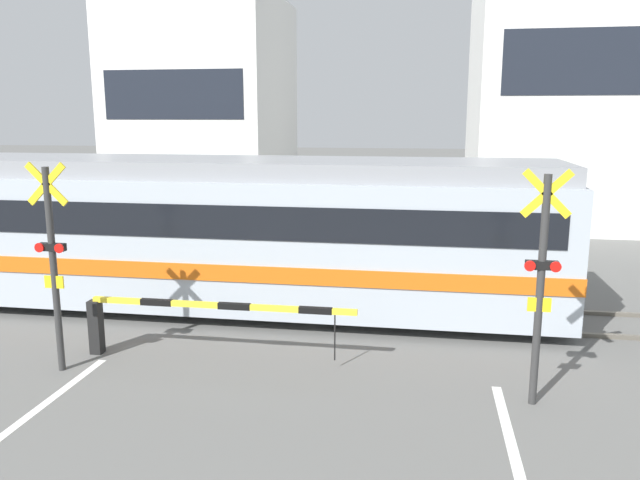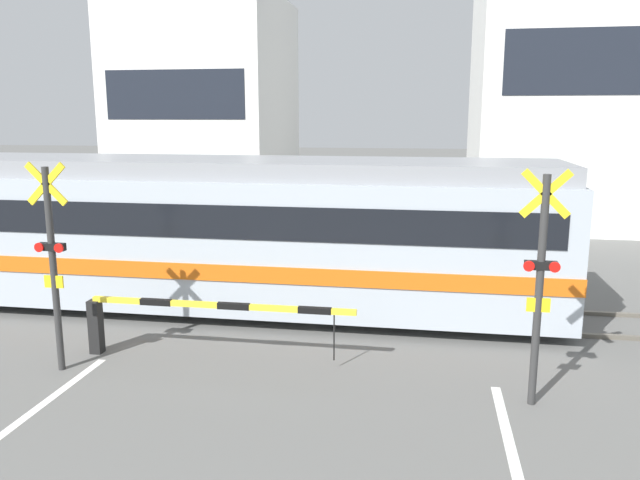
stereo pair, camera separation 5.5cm
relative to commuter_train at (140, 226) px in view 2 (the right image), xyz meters
name	(u,v)px [view 2 (the right image)]	position (x,y,z in m)	size (l,w,h in m)	color
rail_track_near	(316,320)	(4.02, -0.72, -1.68)	(50.00, 0.10, 0.08)	#5B564C
rail_track_far	(327,300)	(4.02, 0.72, -1.68)	(50.00, 0.10, 0.08)	#5B564C
commuter_train	(140,226)	(0.00, 0.00, 0.00)	(17.85, 3.00, 3.21)	#ADB7C1
crossing_barrier_near	(171,315)	(1.92, -2.98, -0.95)	(4.67, 0.20, 1.04)	black
crossing_barrier_far	(424,248)	(6.12, 3.26, -0.95)	(4.67, 0.20, 1.04)	black
crossing_signal_left	(52,258)	(0.32, -3.76, 0.15)	(0.68, 0.15, 3.39)	#333333
crossing_signal_right	(540,278)	(7.72, -3.76, 0.15)	(0.68, 0.15, 3.39)	#333333
pedestrian	(359,218)	(4.05, 6.97, -0.83)	(0.38, 0.22, 1.57)	#23232D
building_left_of_street	(208,108)	(-2.97, 12.89, 2.69)	(6.27, 7.07, 8.81)	white
building_right_of_street	(582,84)	(11.78, 12.89, 3.56)	(7.82, 7.07, 10.55)	white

